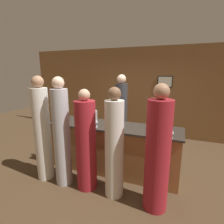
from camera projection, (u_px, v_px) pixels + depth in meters
ground_plane at (112, 169)px, 3.76m from camera, size 14.00×14.00×0.00m
back_wall at (139, 92)px, 5.68m from camera, size 8.00×0.08×2.80m
bar_counter at (112, 148)px, 3.65m from camera, size 2.76×0.73×0.99m
bartender at (121, 117)px, 4.33m from camera, size 0.29×0.29×1.99m
guest_0 at (86, 144)px, 3.01m from camera, size 0.35×0.35×1.78m
guest_1 at (42, 132)px, 3.28m from camera, size 0.30×0.30×1.98m
guest_2 at (62, 136)px, 3.11m from camera, size 0.30×0.30×1.97m
guest_3 at (157, 154)px, 2.52m from camera, size 0.36×0.36×1.90m
guest_4 at (114, 147)px, 2.81m from camera, size 0.31×0.31×1.83m
wine_bottle_0 at (53, 116)px, 3.79m from camera, size 0.08×0.08×0.31m
wine_bottle_1 at (168, 126)px, 3.08m from camera, size 0.07×0.07×0.33m
ice_bucket at (93, 115)px, 3.95m from camera, size 0.19×0.19×0.21m
wine_glass_0 at (119, 122)px, 3.22m from camera, size 0.08×0.08×0.19m
wine_glass_1 at (153, 129)px, 2.94m from camera, size 0.07×0.07×0.15m
wine_glass_2 at (112, 121)px, 3.38m from camera, size 0.07×0.07×0.18m
wine_glass_3 at (90, 117)px, 3.70m from camera, size 0.07×0.07×0.17m
wine_glass_4 at (66, 119)px, 3.57m from camera, size 0.07×0.07×0.16m
wine_glass_5 at (172, 131)px, 2.83m from camera, size 0.07×0.07×0.16m
wine_glass_6 at (96, 121)px, 3.39m from camera, size 0.06×0.06×0.16m
wine_glass_7 at (65, 116)px, 3.75m from camera, size 0.07×0.07×0.17m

